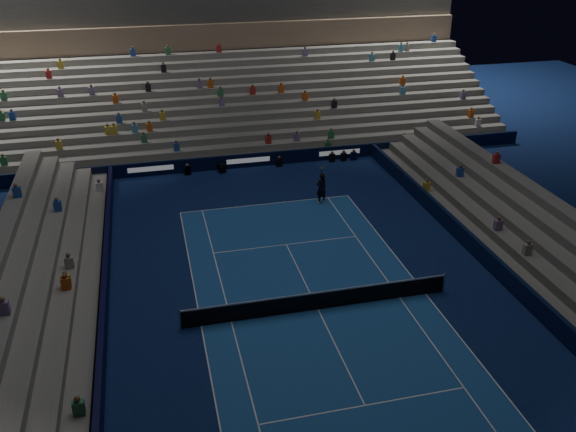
{
  "coord_description": "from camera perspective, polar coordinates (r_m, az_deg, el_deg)",
  "views": [
    {
      "loc": [
        -6.88,
        -22.43,
        16.62
      ],
      "look_at": [
        0.0,
        6.0,
        2.0
      ],
      "focal_mm": 37.67,
      "sensor_mm": 36.0,
      "label": 1
    }
  ],
  "objects": [
    {
      "name": "grandstand_west",
      "position": [
        28.1,
        -24.31,
        -10.17
      ],
      "size": [
        5.0,
        37.0,
        2.5
      ],
      "color": "slate",
      "rests_on": "ground"
    },
    {
      "name": "grandstand_east",
      "position": [
        33.94,
        24.81,
        -3.7
      ],
      "size": [
        5.0,
        37.0,
        2.5
      ],
      "color": "slate",
      "rests_on": "ground"
    },
    {
      "name": "tennis_net",
      "position": [
        28.47,
        2.87,
        -7.97
      ],
      "size": [
        12.9,
        0.1,
        1.1
      ],
      "color": "#B2B2B7",
      "rests_on": "ground"
    },
    {
      "name": "grandstand_main",
      "position": [
        52.5,
        -5.75,
        11.82
      ],
      "size": [
        44.0,
        15.2,
        11.2
      ],
      "color": "slate",
      "rests_on": "ground"
    },
    {
      "name": "tennis_player",
      "position": [
        38.55,
        3.16,
        2.65
      ],
      "size": [
        0.85,
        0.68,
        2.05
      ],
      "primitive_type": "imported",
      "rotation": [
        0.0,
        0.0,
        3.42
      ],
      "color": "black",
      "rests_on": "ground"
    },
    {
      "name": "sponsor_barrier_west",
      "position": [
        27.77,
        -17.06,
        -10.31
      ],
      "size": [
        0.25,
        37.0,
        1.0
      ],
      "primitive_type": "cube",
      "color": "black",
      "rests_on": "ground"
    },
    {
      "name": "sponsor_barrier_far",
      "position": [
        44.53,
        -3.8,
        5.27
      ],
      "size": [
        44.0,
        0.25,
        1.0
      ],
      "primitive_type": "cube",
      "color": "black",
      "rests_on": "ground"
    },
    {
      "name": "ground",
      "position": [
        28.76,
        2.85,
        -8.79
      ],
      "size": [
        90.0,
        90.0,
        0.0
      ],
      "primitive_type": "plane",
      "color": "#0C1B49",
      "rests_on": "ground"
    },
    {
      "name": "broadcast_camera",
      "position": [
        43.78,
        -6.27,
        4.52
      ],
      "size": [
        0.6,
        0.97,
        0.6
      ],
      "color": "black",
      "rests_on": "ground"
    },
    {
      "name": "court_surface",
      "position": [
        28.75,
        2.85,
        -8.79
      ],
      "size": [
        10.97,
        23.77,
        0.01
      ],
      "primitive_type": "cube",
      "color": "#1A4C94",
      "rests_on": "ground"
    },
    {
      "name": "sponsor_barrier_east",
      "position": [
        32.22,
        19.74,
        -5.22
      ],
      "size": [
        0.25,
        37.0,
        1.0
      ],
      "primitive_type": "cube",
      "color": "black",
      "rests_on": "ground"
    }
  ]
}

